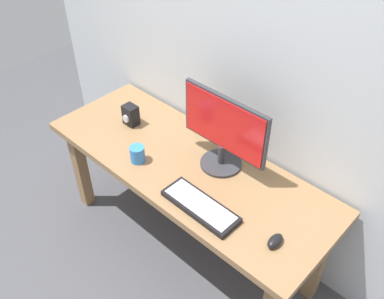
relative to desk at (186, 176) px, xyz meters
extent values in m
plane|color=#4C4C51|center=(0.00, 0.00, -0.60)|extent=(6.00, 6.00, 0.00)
cube|color=silver|center=(0.00, 0.36, 0.90)|extent=(3.13, 0.04, 3.00)
cube|color=#936D47|center=(0.00, 0.00, 0.08)|extent=(1.74, 0.64, 0.04)
cube|color=#936D47|center=(-0.77, -0.23, -0.27)|extent=(0.07, 0.07, 0.66)
cube|color=#936D47|center=(-0.77, 0.23, -0.27)|extent=(0.07, 0.07, 0.66)
cube|color=#936D47|center=(0.77, 0.23, -0.27)|extent=(0.07, 0.07, 0.66)
cylinder|color=#333338|center=(0.15, 0.12, 0.11)|extent=(0.23, 0.23, 0.02)
cylinder|color=#333338|center=(0.15, 0.12, 0.17)|extent=(0.04, 0.04, 0.11)
cube|color=#333338|center=(0.15, 0.13, 0.37)|extent=(0.53, 0.02, 0.31)
cube|color=red|center=(0.15, 0.12, 0.37)|extent=(0.50, 0.01, 0.29)
cube|color=black|center=(0.28, -0.19, 0.12)|extent=(0.41, 0.15, 0.03)
cube|color=silver|center=(0.28, -0.19, 0.13)|extent=(0.38, 0.13, 0.00)
ellipsoid|color=black|center=(0.67, -0.12, 0.12)|extent=(0.05, 0.10, 0.04)
cube|color=black|center=(-0.49, 0.03, 0.17)|extent=(0.09, 0.07, 0.13)
cylinder|color=silver|center=(-0.49, -0.01, 0.16)|extent=(0.05, 0.01, 0.05)
cylinder|color=#337FD8|center=(-0.21, -0.17, 0.15)|extent=(0.08, 0.08, 0.09)
camera|label=1|loc=(1.21, -1.24, 1.66)|focal=39.55mm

